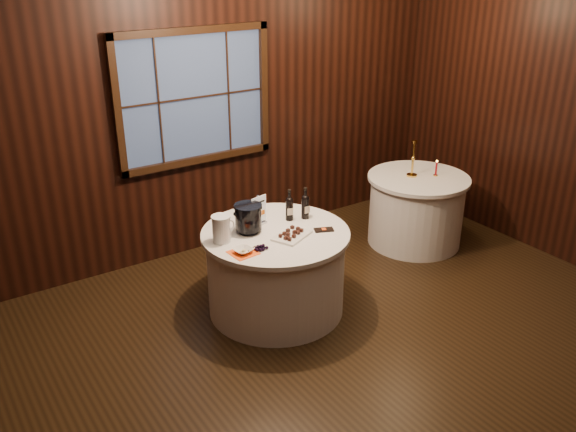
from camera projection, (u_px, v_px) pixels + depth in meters
ground at (345, 366)px, 4.76m from camera, size 6.00×6.00×0.00m
back_wall at (194, 108)px, 6.02m from camera, size 6.00×0.10×3.00m
main_table at (276, 271)px, 5.37m from camera, size 1.28×1.28×0.77m
side_table at (416, 210)px, 6.61m from camera, size 1.08×1.08×0.77m
sign_stand at (258, 215)px, 5.31m from camera, size 0.17×0.11×0.27m
port_bottle_left at (289, 207)px, 5.38m from camera, size 0.07×0.08×0.29m
port_bottle_right at (305, 205)px, 5.42m from camera, size 0.07×0.07×0.29m
ice_bucket at (248, 218)px, 5.16m from camera, size 0.24×0.24×0.25m
chocolate_plate at (292, 235)px, 5.11m from camera, size 0.39×0.33×0.05m
chocolate_box at (324, 230)px, 5.23m from camera, size 0.18×0.14×0.01m
grape_bunch at (260, 247)px, 4.90m from camera, size 0.19×0.10×0.04m
glass_pitcher at (221, 229)px, 4.99m from camera, size 0.21×0.16×0.23m
orange_napkin at (243, 253)px, 4.85m from camera, size 0.22×0.22×0.00m
cracker_bowl at (243, 251)px, 4.84m from camera, size 0.17×0.17×0.04m
brass_candlestick at (413, 163)px, 6.41m from camera, size 0.11×0.11×0.39m
red_candle at (436, 170)px, 6.44m from camera, size 0.05×0.05×0.18m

